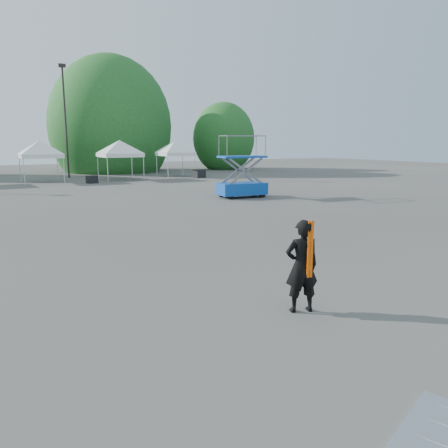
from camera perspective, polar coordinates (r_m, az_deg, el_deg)
ground at (r=10.65m, az=-2.40°, el=-6.49°), size 120.00×120.00×0.00m
light_pole_east at (r=41.80m, az=-20.04°, el=13.24°), size 0.60×0.25×9.80m
tree_mid_e at (r=49.97m, az=-14.56°, el=12.22°), size 5.12×5.12×7.79m
tree_far_e at (r=53.21m, az=-0.04°, el=11.12°), size 3.84×3.84×5.84m
tent_e at (r=37.72m, az=-22.93°, el=9.66°), size 4.34×4.34×3.88m
tent_f at (r=38.28m, az=-13.49°, el=10.20°), size 4.57×4.57×3.88m
tent_g at (r=41.02m, az=-6.39°, el=10.42°), size 4.07×4.07×3.88m
man at (r=8.22m, az=10.13°, el=-5.43°), size 0.74×0.59×1.75m
scissor_lift at (r=25.20m, az=2.37°, el=7.51°), size 2.86×1.66×3.52m
crate_mid at (r=35.71m, az=-16.85°, el=5.60°), size 0.90×0.77×0.60m
crate_east at (r=39.65m, az=-3.22°, el=6.57°), size 1.03×0.85×0.73m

